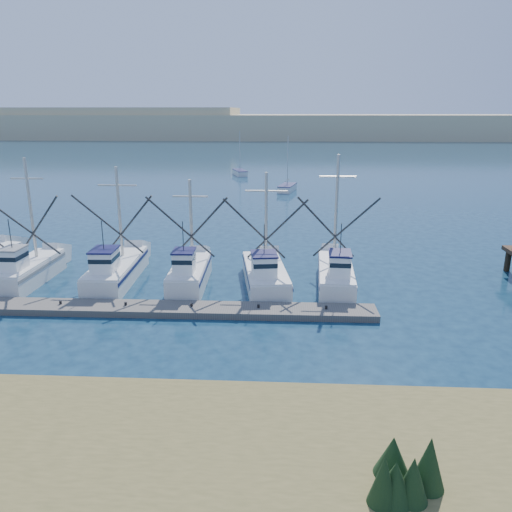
{
  "coord_description": "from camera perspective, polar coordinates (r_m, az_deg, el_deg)",
  "views": [
    {
      "loc": [
        1.66,
        -21.91,
        11.64
      ],
      "look_at": [
        -0.01,
        8.0,
        2.9
      ],
      "focal_mm": 35.0,
      "sensor_mm": 36.0,
      "label": 1
    }
  ],
  "objects": [
    {
      "name": "trawler_fleet",
      "position": [
        35.51,
        -12.66,
        -1.68
      ],
      "size": [
        29.19,
        8.72,
        8.83
      ],
      "color": "silver",
      "rests_on": "ground"
    },
    {
      "name": "floating_dock",
      "position": [
        31.2,
        -14.64,
        -5.8
      ],
      "size": [
        30.01,
        2.19,
        0.4
      ],
      "primitive_type": "cube",
      "rotation": [
        0.0,
        0.0,
        0.01
      ],
      "color": "#55514C",
      "rests_on": "ground"
    },
    {
      "name": "dune_ridge",
      "position": [
        232.01,
        2.87,
        14.6
      ],
      "size": [
        360.0,
        60.0,
        10.0
      ],
      "primitive_type": "cube",
      "color": "tan",
      "rests_on": "ground"
    },
    {
      "name": "ground",
      "position": [
        24.86,
        -1.03,
        -11.65
      ],
      "size": [
        500.0,
        500.0,
        0.0
      ],
      "primitive_type": "plane",
      "color": "#0C2338",
      "rests_on": "ground"
    },
    {
      "name": "sailboat_near",
      "position": [
        75.85,
        3.59,
        7.78
      ],
      "size": [
        2.99,
        5.5,
        8.1
      ],
      "rotation": [
        0.0,
        0.0,
        -0.22
      ],
      "color": "silver",
      "rests_on": "ground"
    },
    {
      "name": "sailboat_far",
      "position": [
        94.92,
        -1.85,
        9.51
      ],
      "size": [
        3.32,
        5.63,
        8.1
      ],
      "rotation": [
        0.0,
        0.0,
        0.31
      ],
      "color": "silver",
      "rests_on": "ground"
    }
  ]
}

